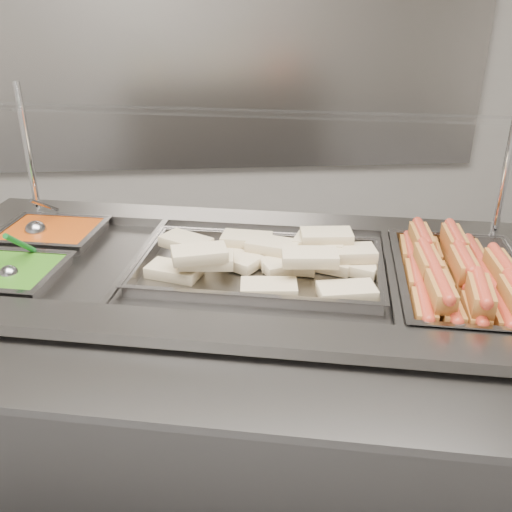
{
  "coord_description": "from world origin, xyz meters",
  "views": [
    {
      "loc": [
        -0.12,
        -1.0,
        1.63
      ],
      "look_at": [
        -0.01,
        0.47,
        0.92
      ],
      "focal_mm": 40.0,
      "sensor_mm": 36.0,
      "label": 1
    }
  ],
  "objects": [
    {
      "name": "tortilla_wraps",
      "position": [
        0.05,
        0.47,
        0.92
      ],
      "size": [
        0.69,
        0.42,
        0.1
      ],
      "color": "beige",
      "rests_on": "pan_wraps"
    },
    {
      "name": "pan_peas",
      "position": [
        -0.72,
        0.47,
        0.86
      ],
      "size": [
        0.35,
        0.3,
        0.1
      ],
      "color": "gray",
      "rests_on": "steam_counter"
    },
    {
      "name": "serving_spoon",
      "position": [
        -0.7,
        0.46,
        0.91
      ],
      "size": [
        0.07,
        0.17,
        0.15
      ],
      "color": "#A6A6AA",
      "rests_on": "pan_peas"
    },
    {
      "name": "pan_beans",
      "position": [
        -0.66,
        0.76,
        0.86
      ],
      "size": [
        0.35,
        0.3,
        0.1
      ],
      "color": "gray",
      "rests_on": "steam_counter"
    },
    {
      "name": "ladle",
      "position": [
        -0.71,
        0.75,
        0.91
      ],
      "size": [
        0.07,
        0.19,
        0.15
      ],
      "color": "#A6A6AA",
      "rests_on": "pan_beans"
    },
    {
      "name": "pan_hotdogs",
      "position": [
        0.55,
        0.35,
        0.86
      ],
      "size": [
        0.45,
        0.61,
        0.1
      ],
      "color": "gray",
      "rests_on": "steam_counter"
    },
    {
      "name": "pan_wraps",
      "position": [
        -0.0,
        0.47,
        0.88
      ],
      "size": [
        0.75,
        0.54,
        0.07
      ],
      "color": "gray",
      "rests_on": "steam_counter"
    },
    {
      "name": "hotdogs_in_buns",
      "position": [
        0.53,
        0.34,
        0.91
      ],
      "size": [
        0.34,
        0.55,
        0.12
      ],
      "color": "#A56722",
      "rests_on": "pan_hotdogs"
    },
    {
      "name": "tray_rail",
      "position": [
        -0.17,
        -0.02,
        0.85
      ],
      "size": [
        1.82,
        0.73,
        0.05
      ],
      "color": "gray",
      "rests_on": "steam_counter"
    },
    {
      "name": "back_panel",
      "position": [
        0.0,
        2.45,
        1.2
      ],
      "size": [
        3.0,
        0.04,
        1.2
      ],
      "primitive_type": "cube",
      "color": "#AAA49F",
      "rests_on": "ground"
    },
    {
      "name": "sneeze_guard",
      "position": [
        -0.01,
        0.69,
        1.27
      ],
      "size": [
        1.68,
        0.63,
        0.44
      ],
      "color": "silver",
      "rests_on": "steam_counter"
    },
    {
      "name": "steam_counter",
      "position": [
        -0.06,
        0.48,
        0.45
      ],
      "size": [
        2.02,
        1.21,
        0.9
      ],
      "color": "slate",
      "rests_on": "ground"
    }
  ]
}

